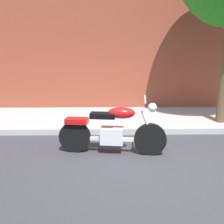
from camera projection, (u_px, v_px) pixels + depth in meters
ground_plane at (143, 162)px, 5.00m from camera, size 60.00×60.00×0.00m
sidewalk at (130, 119)px, 7.71m from camera, size 18.13×2.42×0.14m
motorcycle at (112, 131)px, 5.33m from camera, size 2.11×0.71×1.12m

